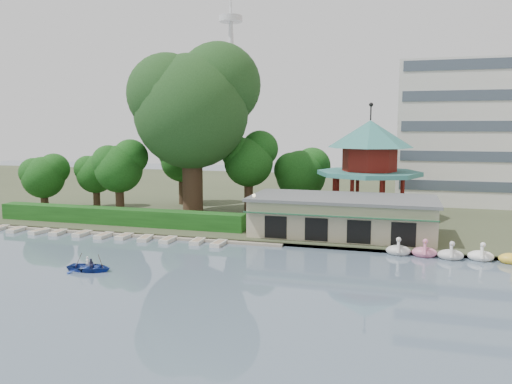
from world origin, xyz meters
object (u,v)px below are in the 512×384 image
at_px(big_tree, 193,103).
at_px(rowboat_with_passengers, 89,264).
at_px(pavilion, 369,159).
at_px(dock, 126,234).
at_px(boathouse, 342,215).

relative_size(big_tree, rowboat_with_passengers, 4.11).
bearing_deg(big_tree, pavilion, 10.28).
bearing_deg(pavilion, rowboat_with_passengers, -126.34).
distance_m(dock, pavilion, 29.14).
distance_m(dock, big_tree, 18.16).
relative_size(boathouse, big_tree, 0.88).
relative_size(dock, pavilion, 2.52).
bearing_deg(dock, boathouse, 12.24).
height_order(dock, pavilion, pavilion).
bearing_deg(pavilion, big_tree, -169.72).
relative_size(boathouse, rowboat_with_passengers, 3.61).
xyz_separation_m(boathouse, pavilion, (2.00, 10.03, 5.11)).
bearing_deg(big_tree, rowboat_with_passengers, -88.00).
bearing_deg(rowboat_with_passengers, pavilion, 53.66).
distance_m(boathouse, rowboat_with_passengers, 24.93).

